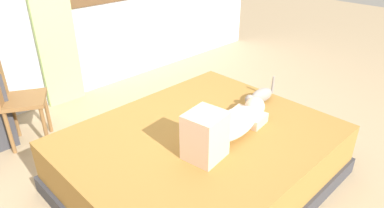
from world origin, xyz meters
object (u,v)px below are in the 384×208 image
Objects in this scene: person_lying at (227,125)px; chair_by_desk at (14,96)px; cat at (260,96)px; bed at (201,159)px.

person_lying is 1.10× the size of chair_by_desk.
cat is 2.24m from chair_by_desk.
chair_by_desk reaches higher than cat.
person_lying reaches higher than cat.
chair_by_desk is at bearing 134.38° from cat.
chair_by_desk reaches higher than person_lying.
chair_by_desk is (-0.91, 1.78, -0.07)m from person_lying.
cat is at bearing -0.46° from bed.
bed is 0.40m from person_lying.
bed is 1.81m from chair_by_desk.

